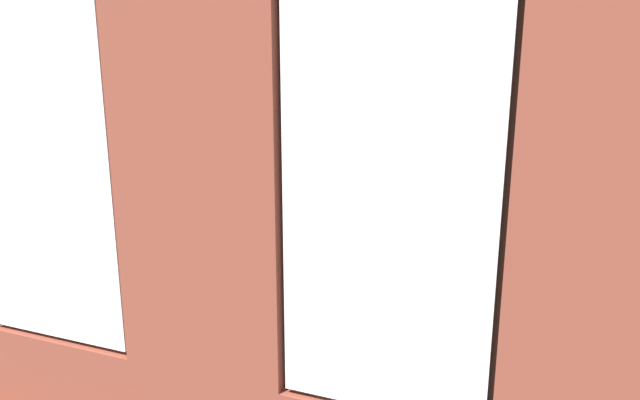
# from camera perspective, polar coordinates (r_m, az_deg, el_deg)

# --- Properties ---
(ground_plane) EXTENTS (6.93, 5.78, 0.10)m
(ground_plane) POSITION_cam_1_polar(r_m,az_deg,el_deg) (6.07, 2.75, -9.90)
(ground_plane) COLOR brown
(brick_wall_with_windows) EXTENTS (6.33, 0.30, 3.27)m
(brick_wall_with_windows) POSITION_cam_1_polar(r_m,az_deg,el_deg) (3.36, -11.07, -0.54)
(brick_wall_with_windows) COLOR brown
(brick_wall_with_windows) RESTS_ON ground_plane
(white_wall_right) EXTENTS (0.10, 4.78, 3.27)m
(white_wall_right) POSITION_cam_1_polar(r_m,az_deg,el_deg) (7.06, -22.46, 6.80)
(white_wall_right) COLOR silver
(white_wall_right) RESTS_ON ground_plane
(couch_by_window) EXTENTS (1.90, 0.87, 0.80)m
(couch_by_window) POSITION_cam_1_polar(r_m,az_deg,el_deg) (4.66, -12.61, -13.10)
(couch_by_window) COLOR black
(couch_by_window) RESTS_ON ground_plane
(coffee_table) EXTENTS (1.43, 0.77, 0.41)m
(coffee_table) POSITION_cam_1_polar(r_m,az_deg,el_deg) (6.27, -0.83, -4.97)
(coffee_table) COLOR tan
(coffee_table) RESTS_ON ground_plane
(cup_ceramic) EXTENTS (0.09, 0.09, 0.10)m
(cup_ceramic) POSITION_cam_1_polar(r_m,az_deg,el_deg) (6.22, 3.00, -4.16)
(cup_ceramic) COLOR #B23D38
(cup_ceramic) RESTS_ON coffee_table
(candle_jar) EXTENTS (0.08, 0.08, 0.12)m
(candle_jar) POSITION_cam_1_polar(r_m,az_deg,el_deg) (6.09, -0.32, -4.48)
(candle_jar) COLOR #B7333D
(candle_jar) RESTS_ON coffee_table
(table_plant_small) EXTENTS (0.15, 0.15, 0.24)m
(table_plant_small) POSITION_cam_1_polar(r_m,az_deg,el_deg) (6.21, -0.84, -3.41)
(table_plant_small) COLOR gray
(table_plant_small) RESTS_ON coffee_table
(remote_silver) EXTENTS (0.17, 0.13, 0.02)m
(remote_silver) POSITION_cam_1_polar(r_m,az_deg,el_deg) (6.32, -4.85, -4.28)
(remote_silver) COLOR #B2B2B7
(remote_silver) RESTS_ON coffee_table
(remote_black) EXTENTS (0.14, 0.17, 0.02)m
(remote_black) POSITION_cam_1_polar(r_m,az_deg,el_deg) (6.40, -1.98, -3.99)
(remote_black) COLOR black
(remote_black) RESTS_ON coffee_table
(media_console) EXTENTS (0.96, 0.42, 0.53)m
(media_console) POSITION_cam_1_polar(r_m,az_deg,el_deg) (7.09, -20.12, -4.36)
(media_console) COLOR black
(media_console) RESTS_ON ground_plane
(tv_flatscreen) EXTENTS (0.92, 0.20, 0.62)m
(tv_flatscreen) POSITION_cam_1_polar(r_m,az_deg,el_deg) (6.93, -20.53, 0.16)
(tv_flatscreen) COLOR black
(tv_flatscreen) RESTS_ON media_console
(potted_plant_mid_room_small) EXTENTS (0.27, 0.27, 0.55)m
(potted_plant_mid_room_small) POSITION_cam_1_polar(r_m,az_deg,el_deg) (6.19, 8.30, -5.32)
(potted_plant_mid_room_small) COLOR beige
(potted_plant_mid_room_small) RESTS_ON ground_plane
(potted_plant_by_left_couch) EXTENTS (0.41, 0.41, 0.58)m
(potted_plant_by_left_couch) POSITION_cam_1_polar(r_m,az_deg,el_deg) (6.77, 23.14, -4.56)
(potted_plant_by_left_couch) COLOR beige
(potted_plant_by_left_couch) RESTS_ON ground_plane
(potted_plant_near_tv) EXTENTS (1.00, 1.03, 1.38)m
(potted_plant_near_tv) POSITION_cam_1_polar(r_m,az_deg,el_deg) (5.94, -22.52, -2.85)
(potted_plant_near_tv) COLOR gray
(potted_plant_near_tv) RESTS_ON ground_plane
(potted_plant_foreground_right) EXTENTS (0.55, 0.55, 0.84)m
(potted_plant_foreground_right) POSITION_cam_1_polar(r_m,az_deg,el_deg) (8.49, -9.24, 1.34)
(potted_plant_foreground_right) COLOR #47423D
(potted_plant_foreground_right) RESTS_ON ground_plane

